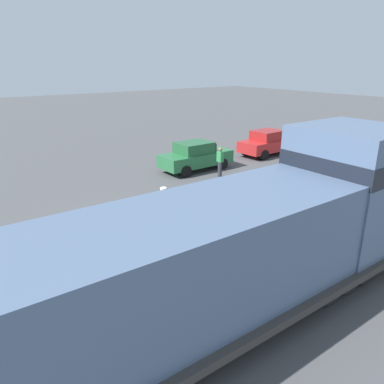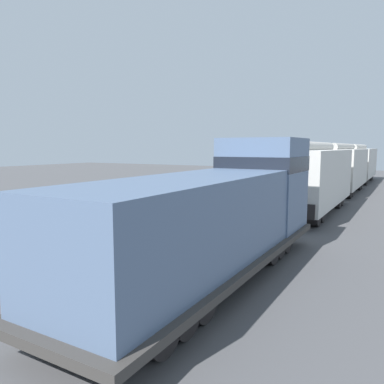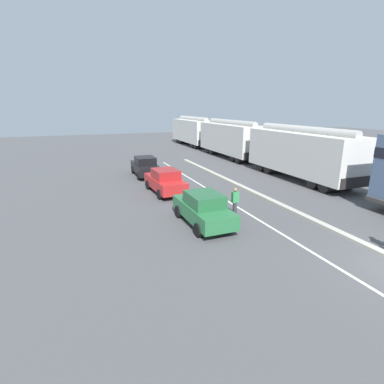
{
  "view_description": "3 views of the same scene",
  "coord_description": "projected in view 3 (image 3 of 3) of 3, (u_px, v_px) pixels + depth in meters",
  "views": [
    {
      "loc": [
        11.19,
        -5.45,
        5.89
      ],
      "look_at": [
        0.49,
        2.37,
        1.23
      ],
      "focal_mm": 35.0,
      "sensor_mm": 36.0,
      "label": 1
    },
    {
      "loc": [
        10.42,
        -9.54,
        3.86
      ],
      "look_at": [
        3.0,
        3.3,
        2.08
      ],
      "focal_mm": 35.0,
      "sensor_mm": 36.0,
      "label": 2
    },
    {
      "loc": [
        -10.81,
        -5.81,
        5.62
      ],
      "look_at": [
        -4.86,
        9.45,
        0.92
      ],
      "focal_mm": 28.0,
      "sensor_mm": 36.0,
      "label": 3
    }
  ],
  "objects": [
    {
      "name": "parked_car_red",
      "position": [
        165.0,
        181.0,
        19.97
      ],
      "size": [
        1.99,
        4.28,
        1.62
      ],
      "color": "red",
      "rests_on": "ground"
    },
    {
      "name": "parked_car_black",
      "position": [
        145.0,
        166.0,
        24.86
      ],
      "size": [
        1.88,
        4.22,
        1.62
      ],
      "color": "black",
      "rests_on": "ground"
    },
    {
      "name": "hopper_car_lead",
      "position": [
        301.0,
        153.0,
        23.38
      ],
      "size": [
        2.9,
        10.6,
        4.18
      ],
      "color": "silver",
      "rests_on": "ground"
    },
    {
      "name": "hopper_car_middle",
      "position": [
        230.0,
        139.0,
        33.77
      ],
      "size": [
        2.9,
        10.6,
        4.18
      ],
      "color": "beige",
      "rests_on": "ground"
    },
    {
      "name": "hopper_car_trailing",
      "position": [
        193.0,
        131.0,
        44.16
      ],
      "size": [
        2.9,
        10.6,
        4.18
      ],
      "color": "silver",
      "rests_on": "ground"
    },
    {
      "name": "parked_car_green",
      "position": [
        203.0,
        209.0,
        14.59
      ],
      "size": [
        1.89,
        4.23,
        1.62
      ],
      "color": "#286B3D",
      "rests_on": "ground"
    },
    {
      "name": "pedestrian_by_cars",
      "position": [
        235.0,
        202.0,
        15.43
      ],
      "size": [
        0.34,
        0.22,
        1.62
      ],
      "color": "#33333D",
      "rests_on": "ground"
    },
    {
      "name": "lane_stripe",
      "position": [
        262.0,
        222.0,
        15.06
      ],
      "size": [
        0.14,
        36.0,
        0.01
      ],
      "primitive_type": "cube",
      "color": "silver",
      "rests_on": "ground"
    },
    {
      "name": "median_curb",
      "position": [
        301.0,
        215.0,
        15.88
      ],
      "size": [
        0.36,
        36.0,
        0.16
      ],
      "primitive_type": "cube",
      "color": "#B2AD9E",
      "rests_on": "ground"
    }
  ]
}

